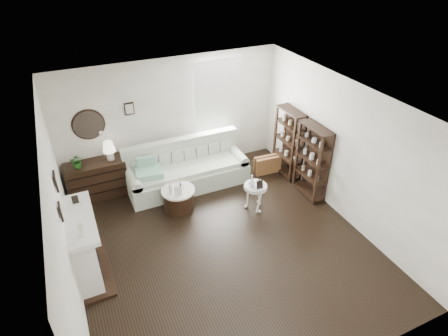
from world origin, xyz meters
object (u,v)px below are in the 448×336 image
drum_table (179,199)px  dresser (97,179)px  sofa (187,171)px  pedestal_table (256,187)px

drum_table → dresser: bearing=140.2°
sofa → dresser: 1.91m
sofa → dresser: (-1.87, 0.39, 0.06)m
sofa → drum_table: size_ratio=3.89×
dresser → pedestal_table: 3.36m
drum_table → pedestal_table: bearing=-23.4°
dresser → pedestal_table: bearing=-32.3°
dresser → pedestal_table: dresser is taller
sofa → dresser: size_ratio=2.19×
drum_table → pedestal_table: pedestal_table is taller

